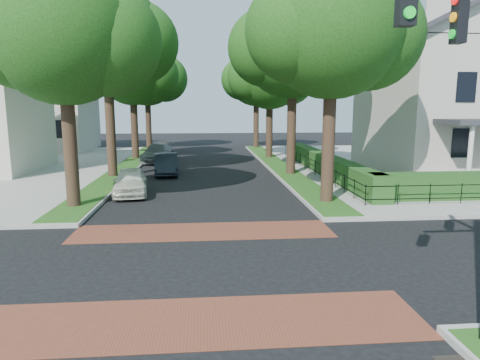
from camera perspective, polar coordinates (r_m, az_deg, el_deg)
name	(u,v)px	position (r m, az deg, el deg)	size (l,w,h in m)	color
ground	(204,265)	(12.11, -4.87, -11.17)	(120.00, 120.00, 0.00)	black
sidewalk_ne	(463,164)	(36.27, 27.62, 1.92)	(30.00, 30.00, 0.15)	gray
crosswalk_far	(204,231)	(15.14, -4.89, -6.83)	(9.00, 2.20, 0.01)	brown
crosswalk_near	(204,321)	(9.19, -4.85, -18.27)	(9.00, 2.20, 0.01)	brown
grass_strip_ne	(278,165)	(31.16, 5.07, 2.05)	(1.60, 29.80, 0.02)	#174914
grass_strip_nw	(126,166)	(31.18, -14.90, 1.76)	(1.60, 29.80, 0.02)	#174914
tree_right_near	(333,28)	(19.65, 12.33, 19.23)	(7.75, 6.67, 10.66)	black
tree_right_mid	(294,45)	(27.39, 7.22, 17.38)	(8.25, 7.09, 11.22)	black
tree_right_far	(271,75)	(36.06, 4.12, 13.85)	(7.25, 6.23, 9.74)	black
tree_right_back	(257,77)	(44.99, 2.29, 13.50)	(7.50, 6.45, 10.20)	black
tree_left_near	(67,33)	(19.55, -22.08, 17.74)	(7.50, 6.45, 10.20)	black
tree_left_mid	(109,37)	(27.41, -17.11, 17.79)	(8.00, 6.88, 11.48)	black
tree_left_far	(134,71)	(36.06, -13.97, 13.93)	(7.00, 6.02, 9.86)	black
tree_left_back	(148,75)	(44.99, -12.15, 13.48)	(7.75, 6.66, 10.44)	black
hedge_main_road	(325,164)	(27.64, 11.25, 2.15)	(1.00, 18.00, 1.20)	#1E4618
fence_main_road	(312,166)	(27.45, 9.64, 1.83)	(0.06, 18.00, 0.90)	black
house_victorian	(471,80)	(32.39, 28.38, 11.62)	(13.00, 13.05, 12.48)	#BDB7A9
house_left_far	(41,99)	(46.02, -24.99, 9.76)	(10.00, 9.00, 10.14)	#BDB7A9
parked_car_front	(130,181)	(21.78, -14.44, -0.19)	(1.58, 3.94, 1.34)	white
parked_car_middle	(166,164)	(27.84, -9.83, 2.09)	(1.43, 4.10, 1.35)	black
parked_car_rear	(157,153)	(34.41, -10.95, 3.55)	(1.97, 4.84, 1.41)	slate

